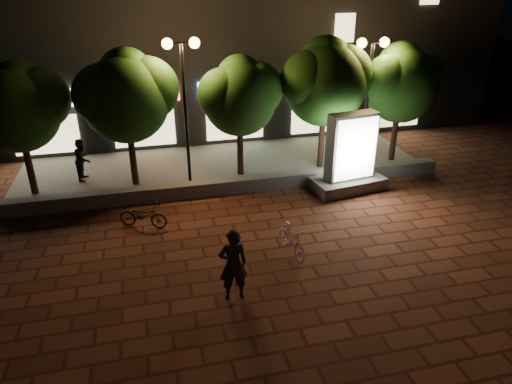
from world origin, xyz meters
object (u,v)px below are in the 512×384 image
object	(u,v)px
tree_far_right	(402,80)
scooter_pink	(292,240)
tree_left	(127,94)
tree_mid	(240,94)
tree_right	(326,79)
scooter_parked	(143,215)
pedestrian	(83,159)
rider	(233,265)
ad_kiosk	(350,160)
street_lamp_left	(183,75)
tree_far_left	(17,104)
street_lamp_right	(370,70)

from	to	relation	value
tree_far_right	scooter_pink	bearing A→B (deg)	-137.30
tree_left	tree_mid	xyz separation A→B (m)	(4.00, -0.00, -0.23)
tree_right	scooter_parked	bearing A→B (deg)	-155.16
tree_left	scooter_pink	bearing A→B (deg)	-54.26
tree_left	pedestrian	size ratio (longest dim) A/B	3.07
tree_mid	rider	xyz separation A→B (m)	(-1.77, -7.34, -2.26)
rider	pedestrian	bearing A→B (deg)	-64.33
ad_kiosk	pedestrian	size ratio (longest dim) A/B	1.80
tree_far_right	street_lamp_left	world-z (taller)	street_lamp_left
tree_far_right	rider	world-z (taller)	tree_far_right
tree_mid	tree_far_right	world-z (taller)	tree_far_right
tree_far_left	street_lamp_left	world-z (taller)	street_lamp_left
street_lamp_right	rider	bearing A→B (deg)	-133.48
scooter_pink	pedestrian	size ratio (longest dim) A/B	0.92
tree_far_right	scooter_pink	size ratio (longest dim) A/B	3.24
scooter_parked	tree_right	bearing A→B (deg)	-42.30
street_lamp_left	ad_kiosk	world-z (taller)	street_lamp_left
tree_left	tree_far_right	world-z (taller)	tree_left
tree_far_left	tree_far_right	size ratio (longest dim) A/B	0.97
tree_right	street_lamp_right	xyz separation A→B (m)	(1.64, -0.26, 0.33)
street_lamp_left	rider	xyz separation A→B (m)	(0.29, -7.08, -3.08)
rider	scooter_parked	world-z (taller)	rider
scooter_pink	tree_left	bearing A→B (deg)	114.18
scooter_pink	scooter_parked	size ratio (longest dim) A/B	0.95
tree_right	street_lamp_left	bearing A→B (deg)	-177.19
tree_mid	street_lamp_left	world-z (taller)	street_lamp_left
street_lamp_right	scooter_parked	distance (m)	9.92
tree_left	tree_far_left	bearing A→B (deg)	-180.00
pedestrian	tree_far_left	bearing A→B (deg)	128.75
tree_far_left	tree_right	size ratio (longest dim) A/B	0.91
pedestrian	tree_mid	bearing A→B (deg)	-87.72
tree_far_left	rider	size ratio (longest dim) A/B	2.43
tree_right	ad_kiosk	xyz separation A→B (m)	(0.21, -2.21, -2.41)
street_lamp_right	rider	size ratio (longest dim) A/B	2.62
ad_kiosk	tree_far_left	bearing A→B (deg)	168.66
tree_far_right	street_lamp_left	distance (m)	8.58
tree_far_right	rider	bearing A→B (deg)	-138.39
ad_kiosk	pedestrian	distance (m)	9.91
tree_far_right	street_lamp_right	size ratio (longest dim) A/B	0.96
scooter_parked	tree_far_left	bearing A→B (deg)	70.86
ad_kiosk	scooter_pink	bearing A→B (deg)	-132.57
tree_mid	street_lamp_right	distance (m)	5.00
tree_far_right	pedestrian	size ratio (longest dim) A/B	2.99
tree_right	rider	size ratio (longest dim) A/B	2.66
scooter_pink	scooter_parked	distance (m)	4.75
tree_left	ad_kiosk	xyz separation A→B (m)	(7.51, -2.21, -2.29)
tree_far_left	ad_kiosk	xyz separation A→B (m)	(11.01, -2.21, -2.14)
tree_far_right	street_lamp_right	xyz separation A→B (m)	(-1.55, -0.26, 0.53)
tree_left	tree_right	size ratio (longest dim) A/B	0.97
street_lamp_left	street_lamp_right	size ratio (longest dim) A/B	1.04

